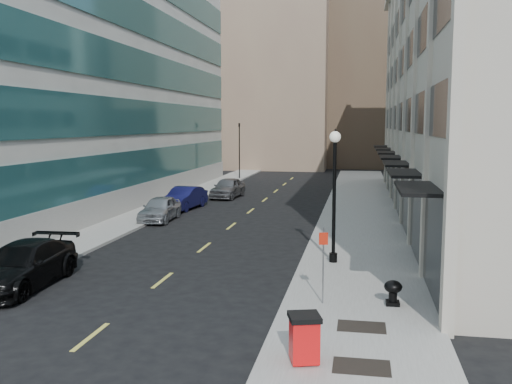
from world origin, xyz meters
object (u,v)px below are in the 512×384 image
(car_silver_sedan, at_px, (160,209))
(lamppost, at_px, (334,184))
(car_black_pickup, at_px, (22,265))
(sign_post, at_px, (323,255))
(traffic_signal, at_px, (239,127))
(trash_bin, at_px, (304,337))
(urn_planter, at_px, (393,290))
(car_blue_sedan, at_px, (184,198))
(car_grey_sedan, at_px, (228,188))

(car_silver_sedan, relative_size, lamppost, 0.79)
(car_black_pickup, relative_size, lamppost, 0.99)
(car_silver_sedan, xyz_separation_m, sign_post, (11.13, -15.19, 1.00))
(traffic_signal, relative_size, trash_bin, 5.66)
(car_black_pickup, bearing_deg, sign_post, -4.39)
(urn_planter, bearing_deg, sign_post, -174.19)
(trash_bin, relative_size, urn_planter, 1.51)
(traffic_signal, bearing_deg, sign_post, -74.33)
(car_blue_sedan, distance_m, sign_post, 23.08)
(traffic_signal, distance_m, trash_bin, 48.68)
(sign_post, bearing_deg, car_blue_sedan, 105.76)
(car_black_pickup, bearing_deg, urn_planter, -3.06)
(car_grey_sedan, bearing_deg, urn_planter, -61.55)
(lamppost, bearing_deg, car_blue_sedan, 127.83)
(trash_bin, height_order, lamppost, lamppost)
(car_black_pickup, height_order, car_silver_sedan, car_black_pickup)
(car_black_pickup, bearing_deg, car_silver_sedan, 87.67)
(car_black_pickup, xyz_separation_m, car_blue_sedan, (0.00, 19.79, -0.03))
(traffic_signal, relative_size, urn_planter, 8.55)
(car_silver_sedan, xyz_separation_m, lamppost, (11.20, -9.42, 2.73))
(car_silver_sedan, distance_m, car_blue_sedan, 5.01)
(car_black_pickup, distance_m, car_grey_sedan, 26.48)
(trash_bin, bearing_deg, car_grey_sedan, 90.29)
(traffic_signal, relative_size, car_black_pickup, 1.23)
(car_grey_sedan, relative_size, lamppost, 0.85)
(trash_bin, relative_size, lamppost, 0.22)
(car_silver_sedan, bearing_deg, trash_bin, -63.33)
(sign_post, bearing_deg, car_grey_sedan, 96.45)
(car_black_pickup, bearing_deg, car_blue_sedan, 87.67)
(car_silver_sedan, distance_m, trash_bin, 22.82)
(trash_bin, distance_m, lamppost, 10.91)
(sign_post, relative_size, urn_planter, 3.12)
(trash_bin, height_order, sign_post, sign_post)
(traffic_signal, distance_m, sign_post, 43.99)
(traffic_signal, height_order, sign_post, traffic_signal)
(car_silver_sedan, xyz_separation_m, urn_planter, (13.40, -14.96, -0.13))
(car_grey_sedan, bearing_deg, car_silver_sedan, -93.29)
(car_black_pickup, distance_m, lamppost, 12.71)
(car_black_pickup, relative_size, trash_bin, 4.59)
(car_grey_sedan, height_order, urn_planter, car_grey_sedan)
(urn_planter, bearing_deg, car_silver_sedan, 131.86)
(car_blue_sedan, xyz_separation_m, lamppost, (11.20, -14.42, 2.72))
(sign_post, bearing_deg, trash_bin, -104.79)
(car_blue_sedan, height_order, lamppost, lamppost)
(car_black_pickup, distance_m, trash_bin, 12.16)
(car_blue_sedan, xyz_separation_m, urn_planter, (13.40, -19.96, -0.14))
(car_silver_sedan, distance_m, sign_post, 18.86)
(lamppost, distance_m, urn_planter, 6.61)
(car_silver_sedan, height_order, trash_bin, car_silver_sedan)
(traffic_signal, xyz_separation_m, car_grey_sedan, (2.30, -15.36, -4.89))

